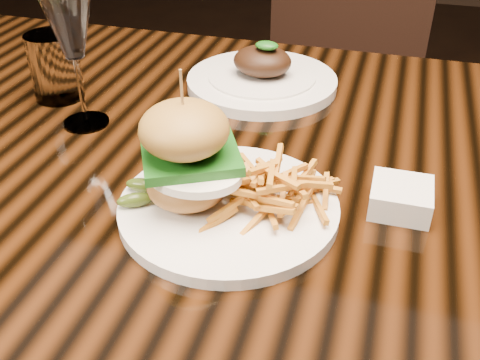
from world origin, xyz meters
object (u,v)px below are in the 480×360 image
(wine_glass, at_px, (70,30))
(chair_far, at_px, (337,65))
(dining_table, at_px, (274,210))
(burger_plate, at_px, (222,181))
(far_dish, at_px, (262,78))

(wine_glass, xyz_separation_m, chair_far, (0.28, 0.86, -0.36))
(dining_table, xyz_separation_m, wine_glass, (-0.30, 0.03, 0.22))
(chair_far, bearing_deg, burger_plate, -86.45)
(burger_plate, xyz_separation_m, wine_glass, (-0.27, 0.15, 0.10))
(dining_table, bearing_deg, burger_plate, -107.07)
(far_dish, height_order, chair_far, chair_far)
(dining_table, height_order, chair_far, chair_far)
(dining_table, bearing_deg, chair_far, 91.43)
(dining_table, height_order, burger_plate, burger_plate)
(burger_plate, height_order, far_dish, burger_plate)
(far_dish, relative_size, chair_far, 0.27)
(dining_table, distance_m, wine_glass, 0.38)
(burger_plate, distance_m, wine_glass, 0.32)
(dining_table, xyz_separation_m, burger_plate, (-0.04, -0.12, 0.12))
(dining_table, xyz_separation_m, chair_far, (-0.02, 0.89, -0.13))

